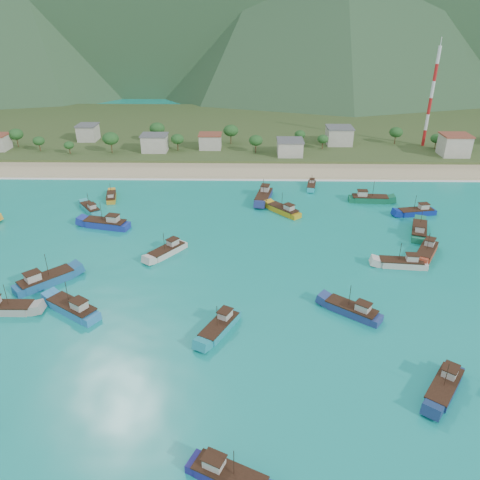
{
  "coord_description": "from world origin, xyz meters",
  "views": [
    {
      "loc": [
        5.77,
        -80.76,
        52.69
      ],
      "look_at": [
        4.0,
        18.0,
        3.0
      ],
      "focal_mm": 35.0,
      "sensor_mm": 36.0,
      "label": 1
    }
  ],
  "objects_px": {
    "boat_3": "(369,199)",
    "boat_19": "(90,209)",
    "boat_22": "(220,327)",
    "boat_23": "(419,231)",
    "boat_5": "(167,251)",
    "boat_11": "(311,186)",
    "boat_16": "(264,197)",
    "boat_6": "(45,281)",
    "boat_18": "(106,224)",
    "boat_25": "(73,309)",
    "boat_17": "(352,311)",
    "boat_13": "(416,212)",
    "boat_8": "(5,308)",
    "boat_7": "(111,197)",
    "radio_tower": "(431,98)",
    "boat_0": "(402,264)",
    "boat_1": "(427,252)",
    "boat_24": "(284,211)",
    "boat_14": "(444,387)",
    "boat_21": "(228,477)"
  },
  "relations": [
    {
      "from": "boat_6",
      "to": "boat_14",
      "type": "relative_size",
      "value": 1.09
    },
    {
      "from": "boat_6",
      "to": "boat_14",
      "type": "bearing_deg",
      "value": 23.38
    },
    {
      "from": "boat_14",
      "to": "boat_16",
      "type": "relative_size",
      "value": 0.81
    },
    {
      "from": "boat_13",
      "to": "boat_14",
      "type": "distance_m",
      "value": 69.74
    },
    {
      "from": "boat_14",
      "to": "boat_17",
      "type": "distance_m",
      "value": 22.14
    },
    {
      "from": "boat_19",
      "to": "boat_0",
      "type": "bearing_deg",
      "value": -57.82
    },
    {
      "from": "boat_16",
      "to": "boat_22",
      "type": "xyz_separation_m",
      "value": [
        -9.7,
        -63.92,
        -0.2
      ]
    },
    {
      "from": "boat_18",
      "to": "boat_25",
      "type": "height_order",
      "value": "boat_18"
    },
    {
      "from": "boat_13",
      "to": "boat_18",
      "type": "distance_m",
      "value": 85.39
    },
    {
      "from": "boat_16",
      "to": "boat_23",
      "type": "distance_m",
      "value": 45.56
    },
    {
      "from": "radio_tower",
      "to": "boat_23",
      "type": "height_order",
      "value": "radio_tower"
    },
    {
      "from": "boat_7",
      "to": "boat_16",
      "type": "bearing_deg",
      "value": -12.19
    },
    {
      "from": "boat_24",
      "to": "boat_1",
      "type": "bearing_deg",
      "value": -78.57
    },
    {
      "from": "boat_3",
      "to": "boat_22",
      "type": "xyz_separation_m",
      "value": [
        -41.13,
        -62.74,
        -0.12
      ]
    },
    {
      "from": "boat_13",
      "to": "boat_23",
      "type": "relative_size",
      "value": 0.91
    },
    {
      "from": "boat_3",
      "to": "boat_23",
      "type": "distance_m",
      "value": 23.33
    },
    {
      "from": "boat_22",
      "to": "boat_25",
      "type": "distance_m",
      "value": 28.75
    },
    {
      "from": "boat_22",
      "to": "boat_23",
      "type": "bearing_deg",
      "value": -112.55
    },
    {
      "from": "boat_3",
      "to": "boat_19",
      "type": "relative_size",
      "value": 1.27
    },
    {
      "from": "radio_tower",
      "to": "boat_23",
      "type": "distance_m",
      "value": 86.55
    },
    {
      "from": "radio_tower",
      "to": "boat_24",
      "type": "xyz_separation_m",
      "value": [
        -60.93,
        -66.85,
        -19.66
      ]
    },
    {
      "from": "boat_7",
      "to": "boat_16",
      "type": "distance_m",
      "value": 46.25
    },
    {
      "from": "boat_7",
      "to": "boat_17",
      "type": "bearing_deg",
      "value": -56.04
    },
    {
      "from": "boat_19",
      "to": "boat_22",
      "type": "relative_size",
      "value": 0.86
    },
    {
      "from": "boat_0",
      "to": "boat_11",
      "type": "height_order",
      "value": "boat_0"
    },
    {
      "from": "boat_6",
      "to": "boat_3",
      "type": "bearing_deg",
      "value": 76.52
    },
    {
      "from": "boat_3",
      "to": "boat_8",
      "type": "height_order",
      "value": "boat_3"
    },
    {
      "from": "boat_16",
      "to": "boat_22",
      "type": "relative_size",
      "value": 1.19
    },
    {
      "from": "boat_16",
      "to": "boat_7",
      "type": "bearing_deg",
      "value": 12.13
    },
    {
      "from": "boat_16",
      "to": "boat_25",
      "type": "bearing_deg",
      "value": 68.79
    },
    {
      "from": "boat_3",
      "to": "boat_22",
      "type": "distance_m",
      "value": 75.02
    },
    {
      "from": "boat_17",
      "to": "boat_19",
      "type": "xyz_separation_m",
      "value": [
        -65.05,
        48.8,
        -0.15
      ]
    },
    {
      "from": "boat_8",
      "to": "boat_23",
      "type": "relative_size",
      "value": 0.93
    },
    {
      "from": "radio_tower",
      "to": "boat_1",
      "type": "bearing_deg",
      "value": -107.59
    },
    {
      "from": "boat_17",
      "to": "boat_24",
      "type": "bearing_deg",
      "value": 48.72
    },
    {
      "from": "boat_19",
      "to": "boat_3",
      "type": "bearing_deg",
      "value": -31.07
    },
    {
      "from": "boat_23",
      "to": "radio_tower",
      "type": "bearing_deg",
      "value": 90.74
    },
    {
      "from": "boat_16",
      "to": "boat_18",
      "type": "height_order",
      "value": "boat_16"
    },
    {
      "from": "boat_0",
      "to": "boat_5",
      "type": "xyz_separation_m",
      "value": [
        -53.74,
        4.99,
        -0.01
      ]
    },
    {
      "from": "boat_11",
      "to": "boat_17",
      "type": "height_order",
      "value": "boat_17"
    },
    {
      "from": "boat_7",
      "to": "boat_23",
      "type": "height_order",
      "value": "boat_23"
    },
    {
      "from": "boat_24",
      "to": "boat_7",
      "type": "bearing_deg",
      "value": 127.62
    },
    {
      "from": "boat_16",
      "to": "boat_19",
      "type": "bearing_deg",
      "value": 22.52
    },
    {
      "from": "boat_6",
      "to": "boat_21",
      "type": "distance_m",
      "value": 60.31
    },
    {
      "from": "boat_24",
      "to": "boat_16",
      "type": "bearing_deg",
      "value": 76.2
    },
    {
      "from": "boat_19",
      "to": "boat_23",
      "type": "height_order",
      "value": "boat_23"
    },
    {
      "from": "boat_5",
      "to": "boat_11",
      "type": "height_order",
      "value": "boat_5"
    },
    {
      "from": "boat_14",
      "to": "boat_19",
      "type": "height_order",
      "value": "boat_14"
    },
    {
      "from": "boat_23",
      "to": "boat_1",
      "type": "bearing_deg",
      "value": -79.46
    },
    {
      "from": "boat_22",
      "to": "boat_24",
      "type": "relative_size",
      "value": 1.07
    }
  ]
}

